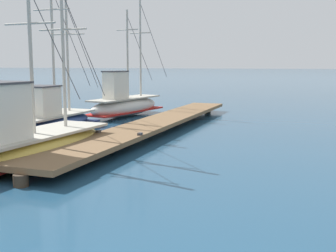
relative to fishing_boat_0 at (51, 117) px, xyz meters
The scene contains 4 objects.
floating_dock 4.43m from the fishing_boat_0, 16.04° to the left, with size 2.78×17.50×0.53m.
fishing_boat_0 is the anchor object (origin of this frame).
fishing_boat_1 5.77m from the fishing_boat_0, 80.20° to the left, with size 2.75×7.22×6.54m.
fishing_boat_2 5.60m from the fishing_boat_0, 66.13° to the right, with size 2.83×7.93×5.51m.
Camera 1 is at (1.08, -0.76, 2.90)m, focal length 46.01 mm.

